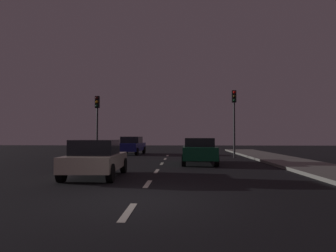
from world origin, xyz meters
TOP-DOWN VIEW (x-y plane):
  - ground_plane at (0.00, 7.00)m, footprint 80.00×80.00m
  - sidewalk_curb_right at (7.50, 7.00)m, footprint 3.00×40.00m
  - lane_stripe_nearest at (0.00, -1.20)m, footprint 0.16×1.60m
  - lane_stripe_second at (0.00, 2.60)m, footprint 0.16×1.60m
  - lane_stripe_third at (0.00, 6.40)m, footprint 0.16×1.60m
  - lane_stripe_fourth at (0.00, 10.20)m, footprint 0.16×1.60m
  - lane_stripe_fifth at (0.00, 14.00)m, footprint 0.16×1.60m
  - lane_stripe_sixth at (0.00, 17.80)m, footprint 0.16×1.60m
  - traffic_signal_left at (-5.23, 15.51)m, footprint 0.32×0.38m
  - traffic_signal_right at (5.05, 15.51)m, footprint 0.32×0.38m
  - car_stopped_ahead at (2.13, 10.21)m, footprint 2.00×4.56m
  - car_adjacent_lane at (-2.16, 4.18)m, footprint 1.99×4.02m
  - car_oncoming_far at (-3.27, 19.50)m, footprint 2.19×4.25m

SIDE VIEW (x-z plane):
  - ground_plane at x=0.00m, z-range 0.00..0.00m
  - lane_stripe_nearest at x=0.00m, z-range 0.00..0.01m
  - lane_stripe_second at x=0.00m, z-range 0.00..0.01m
  - lane_stripe_third at x=0.00m, z-range 0.00..0.01m
  - lane_stripe_fourth at x=0.00m, z-range 0.00..0.01m
  - lane_stripe_fifth at x=0.00m, z-range 0.00..0.01m
  - lane_stripe_sixth at x=0.00m, z-range 0.00..0.01m
  - sidewalk_curb_right at x=7.50m, z-range 0.00..0.15m
  - car_adjacent_lane at x=-2.16m, z-range 0.01..1.45m
  - car_stopped_ahead at x=2.13m, z-range 0.02..1.50m
  - car_oncoming_far at x=-3.27m, z-range 0.01..1.56m
  - traffic_signal_left at x=-5.23m, z-range 0.94..5.57m
  - traffic_signal_right at x=5.05m, z-range 1.00..5.99m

